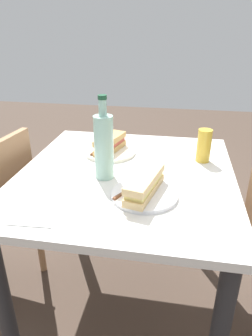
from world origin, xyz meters
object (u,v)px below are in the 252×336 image
at_px(beer_glass, 204,146).
at_px(plate_far, 110,152).
at_px(water_bottle, 104,146).
at_px(baguette_sandwich_near, 145,184).
at_px(baguette_sandwich_far, 110,144).
at_px(knife_far, 99,149).
at_px(dining_table, 126,199).
at_px(knife_near, 128,190).
at_px(plate_near, 144,195).

bearing_deg(beer_glass, plate_far, 88.32).
bearing_deg(water_bottle, baguette_sandwich_near, -125.87).
xyz_separation_m(baguette_sandwich_far, water_bottle, (-0.24, -0.03, 0.08)).
relative_size(water_bottle, beer_glass, 2.25).
distance_m(baguette_sandwich_far, beer_glass, 0.42).
xyz_separation_m(knife_far, beer_glass, (-0.02, -0.47, 0.05)).
bearing_deg(knife_far, baguette_sandwich_far, -93.10).
xyz_separation_m(dining_table, baguette_sandwich_near, (-0.18, -0.10, 0.18)).
bearing_deg(knife_far, knife_near, -151.18).
bearing_deg(plate_near, dining_table, 28.58).
distance_m(plate_far, water_bottle, 0.27).
bearing_deg(baguette_sandwich_near, water_bottle, 54.13).
bearing_deg(plate_far, water_bottle, -172.46).
xyz_separation_m(dining_table, plate_far, (0.18, 0.11, 0.13)).
height_order(plate_near, beer_glass, beer_glass).
relative_size(plate_near, plate_far, 1.00).
xyz_separation_m(plate_far, beer_glass, (-0.01, -0.42, 0.06)).
height_order(knife_near, water_bottle, water_bottle).
relative_size(baguette_sandwich_far, knife_far, 1.15).
xyz_separation_m(dining_table, plate_near, (-0.18, -0.10, 0.13)).
bearing_deg(baguette_sandwich_far, plate_near, -150.65).
relative_size(knife_near, beer_glass, 1.14).
bearing_deg(knife_near, plate_far, 22.14).
distance_m(baguette_sandwich_far, knife_far, 0.06).
height_order(plate_near, knife_far, knife_far).
xyz_separation_m(plate_far, water_bottle, (-0.24, -0.03, 0.12)).
bearing_deg(dining_table, baguette_sandwich_near, -151.42).
height_order(baguette_sandwich_near, water_bottle, water_bottle).
xyz_separation_m(plate_far, knife_far, (0.00, 0.05, 0.01)).
relative_size(plate_far, knife_far, 1.30).
distance_m(plate_near, baguette_sandwich_far, 0.41).
xyz_separation_m(knife_far, water_bottle, (-0.24, -0.08, 0.11)).
relative_size(dining_table, baguette_sandwich_far, 4.55).
xyz_separation_m(baguette_sandwich_near, beer_glass, (0.35, -0.21, 0.02)).
height_order(water_bottle, beer_glass, water_bottle).
distance_m(knife_far, beer_glass, 0.47).
bearing_deg(plate_far, baguette_sandwich_far, -153.43).
relative_size(plate_far, beer_glass, 1.63).
bearing_deg(knife_near, plate_near, -91.74).
distance_m(dining_table, plate_near, 0.24).
distance_m(dining_table, knife_far, 0.28).
bearing_deg(knife_far, plate_near, -144.86).
bearing_deg(plate_far, knife_near, -157.86).
bearing_deg(plate_far, plate_near, -150.65).
bearing_deg(beer_glass, plate_near, 148.45).
height_order(dining_table, plate_near, plate_near).
distance_m(baguette_sandwich_near, plate_far, 0.41).
bearing_deg(plate_far, knife_far, 86.90).
relative_size(dining_table, plate_far, 4.01).
distance_m(knife_near, water_bottle, 0.20).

